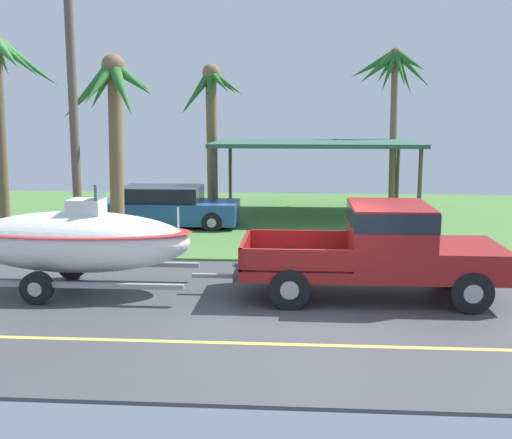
% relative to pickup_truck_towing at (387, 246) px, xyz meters
% --- Properties ---
extents(ground, '(36.00, 22.00, 0.11)m').
position_rel_pickup_truck_towing_xyz_m(ground, '(-1.41, 7.31, -1.07)').
color(ground, '#424247').
extents(pickup_truck_towing, '(5.45, 2.16, 1.93)m').
position_rel_pickup_truck_towing_xyz_m(pickup_truck_towing, '(0.00, 0.00, 0.00)').
color(pickup_truck_towing, maroon).
rests_on(pickup_truck_towing, ground).
extents(boat_on_trailer, '(6.07, 2.17, 2.31)m').
position_rel_pickup_truck_towing_xyz_m(boat_on_trailer, '(-6.50, 0.00, 0.02)').
color(boat_on_trailer, gray).
rests_on(boat_on_trailer, ground).
extents(parked_sedan_near, '(4.59, 1.93, 1.38)m').
position_rel_pickup_truck_towing_xyz_m(parked_sedan_near, '(-6.20, 7.72, -0.39)').
color(parked_sedan_near, '#234C89').
rests_on(parked_sedan_near, ground).
extents(carport_awning, '(7.35, 5.28, 2.77)m').
position_rel_pickup_truck_towing_xyz_m(carport_awning, '(-1.26, 10.66, 1.58)').
color(carport_awning, '#4C4238').
rests_on(carport_awning, ground).
extents(palm_tree_near_left, '(2.79, 3.14, 5.45)m').
position_rel_pickup_truck_towing_xyz_m(palm_tree_near_left, '(-7.17, 5.27, 2.92)').
color(palm_tree_near_left, brown).
rests_on(palm_tree_near_left, ground).
extents(palm_tree_near_right, '(2.70, 3.04, 5.72)m').
position_rel_pickup_truck_towing_xyz_m(palm_tree_near_right, '(-5.42, 12.26, 3.13)').
color(palm_tree_near_right, brown).
rests_on(palm_tree_near_right, ground).
extents(palm_tree_far_right, '(3.44, 2.90, 6.40)m').
position_rel_pickup_truck_towing_xyz_m(palm_tree_far_right, '(1.84, 13.21, 4.04)').
color(palm_tree_far_right, brown).
rests_on(palm_tree_far_right, ground).
extents(utility_pole, '(0.24, 1.80, 7.86)m').
position_rel_pickup_truck_towing_xyz_m(utility_pole, '(-7.91, 4.06, 3.02)').
color(utility_pole, brown).
rests_on(utility_pole, ground).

